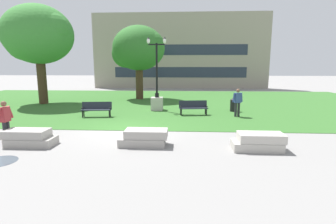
{
  "coord_description": "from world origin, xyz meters",
  "views": [
    {
      "loc": [
        2.68,
        -12.19,
        3.13
      ],
      "look_at": [
        2.07,
        -1.4,
        1.2
      ],
      "focal_mm": 28.0,
      "sensor_mm": 36.0,
      "label": 1
    }
  ],
  "objects_px": {
    "park_bench_near_right": "(97,108)",
    "person_bystander_near_lawn": "(238,101)",
    "concrete_block_center": "(30,138)",
    "person_skateboarder": "(5,119)",
    "lamp_post_left": "(157,96)",
    "concrete_block_right": "(258,142)",
    "skateboard": "(14,140)",
    "concrete_block_left": "(144,138)",
    "park_bench_near_left": "(193,107)",
    "trash_bin": "(234,104)"
  },
  "relations": [
    {
      "from": "trash_bin",
      "to": "person_bystander_near_lawn",
      "type": "xyz_separation_m",
      "value": [
        -0.14,
        -1.86,
        0.48
      ]
    },
    {
      "from": "lamp_post_left",
      "to": "skateboard",
      "type": "bearing_deg",
      "value": -122.6
    },
    {
      "from": "park_bench_near_left",
      "to": "person_bystander_near_lawn",
      "type": "relative_size",
      "value": 1.09
    },
    {
      "from": "concrete_block_center",
      "to": "person_skateboarder",
      "type": "relative_size",
      "value": 1.11
    },
    {
      "from": "skateboard",
      "to": "park_bench_near_right",
      "type": "bearing_deg",
      "value": 72.61
    },
    {
      "from": "person_skateboarder",
      "to": "park_bench_near_right",
      "type": "xyz_separation_m",
      "value": [
        1.98,
        5.45,
        -0.43
      ]
    },
    {
      "from": "concrete_block_left",
      "to": "trash_bin",
      "type": "bearing_deg",
      "value": 57.95
    },
    {
      "from": "concrete_block_center",
      "to": "person_bystander_near_lawn",
      "type": "distance_m",
      "value": 11.37
    },
    {
      "from": "person_bystander_near_lawn",
      "to": "park_bench_near_right",
      "type": "bearing_deg",
      "value": -176.53
    },
    {
      "from": "lamp_post_left",
      "to": "trash_bin",
      "type": "bearing_deg",
      "value": -2.63
    },
    {
      "from": "concrete_block_center",
      "to": "park_bench_near_right",
      "type": "distance_m",
      "value": 5.93
    },
    {
      "from": "park_bench_near_right",
      "to": "person_bystander_near_lawn",
      "type": "relative_size",
      "value": 1.08
    },
    {
      "from": "concrete_block_center",
      "to": "person_bystander_near_lawn",
      "type": "height_order",
      "value": "person_bystander_near_lawn"
    },
    {
      "from": "park_bench_near_left",
      "to": "park_bench_near_right",
      "type": "relative_size",
      "value": 1.0
    },
    {
      "from": "concrete_block_right",
      "to": "person_skateboarder",
      "type": "xyz_separation_m",
      "value": [
        -10.09,
        0.47,
        0.66
      ]
    },
    {
      "from": "trash_bin",
      "to": "person_bystander_near_lawn",
      "type": "height_order",
      "value": "person_bystander_near_lawn"
    },
    {
      "from": "concrete_block_left",
      "to": "park_bench_near_left",
      "type": "height_order",
      "value": "park_bench_near_left"
    },
    {
      "from": "concrete_block_left",
      "to": "person_skateboarder",
      "type": "bearing_deg",
      "value": 178.55
    },
    {
      "from": "park_bench_near_left",
      "to": "lamp_post_left",
      "type": "height_order",
      "value": "lamp_post_left"
    },
    {
      "from": "trash_bin",
      "to": "person_bystander_near_lawn",
      "type": "bearing_deg",
      "value": -94.21
    },
    {
      "from": "person_skateboarder",
      "to": "park_bench_near_right",
      "type": "relative_size",
      "value": 0.93
    },
    {
      "from": "skateboard",
      "to": "park_bench_near_right",
      "type": "height_order",
      "value": "park_bench_near_right"
    },
    {
      "from": "skateboard",
      "to": "person_bystander_near_lawn",
      "type": "distance_m",
      "value": 11.95
    },
    {
      "from": "lamp_post_left",
      "to": "park_bench_near_right",
      "type": "bearing_deg",
      "value": -142.81
    },
    {
      "from": "trash_bin",
      "to": "concrete_block_center",
      "type": "bearing_deg",
      "value": -139.06
    },
    {
      "from": "person_skateboarder",
      "to": "concrete_block_left",
      "type": "bearing_deg",
      "value": -1.45
    },
    {
      "from": "lamp_post_left",
      "to": "concrete_block_right",
      "type": "bearing_deg",
      "value": -61.43
    },
    {
      "from": "park_bench_near_left",
      "to": "lamp_post_left",
      "type": "relative_size",
      "value": 0.37
    },
    {
      "from": "person_skateboarder",
      "to": "park_bench_near_right",
      "type": "bearing_deg",
      "value": 70.03
    },
    {
      "from": "park_bench_near_right",
      "to": "lamp_post_left",
      "type": "height_order",
      "value": "lamp_post_left"
    },
    {
      "from": "skateboard",
      "to": "lamp_post_left",
      "type": "xyz_separation_m",
      "value": [
        5.16,
        8.07,
        0.95
      ]
    },
    {
      "from": "concrete_block_left",
      "to": "concrete_block_right",
      "type": "height_order",
      "value": "same"
    },
    {
      "from": "concrete_block_center",
      "to": "park_bench_near_right",
      "type": "bearing_deg",
      "value": 82.54
    },
    {
      "from": "concrete_block_right",
      "to": "person_skateboarder",
      "type": "relative_size",
      "value": 1.09
    },
    {
      "from": "park_bench_near_left",
      "to": "park_bench_near_right",
      "type": "height_order",
      "value": "same"
    },
    {
      "from": "trash_bin",
      "to": "park_bench_near_right",
      "type": "bearing_deg",
      "value": -164.77
    },
    {
      "from": "skateboard",
      "to": "trash_bin",
      "type": "distance_m",
      "value": 13.06
    },
    {
      "from": "lamp_post_left",
      "to": "person_bystander_near_lawn",
      "type": "bearing_deg",
      "value": -22.18
    },
    {
      "from": "person_skateboarder",
      "to": "park_bench_near_left",
      "type": "xyz_separation_m",
      "value": [
        7.92,
        6.41,
        -0.43
      ]
    },
    {
      "from": "concrete_block_right",
      "to": "lamp_post_left",
      "type": "distance_m",
      "value": 9.76
    },
    {
      "from": "skateboard",
      "to": "lamp_post_left",
      "type": "bearing_deg",
      "value": 57.4
    },
    {
      "from": "park_bench_near_right",
      "to": "person_bystander_near_lawn",
      "type": "bearing_deg",
      "value": 3.47
    },
    {
      "from": "skateboard",
      "to": "person_skateboarder",
      "type": "bearing_deg",
      "value": -179.58
    },
    {
      "from": "person_bystander_near_lawn",
      "to": "skateboard",
      "type": "bearing_deg",
      "value": -149.94
    },
    {
      "from": "person_skateboarder",
      "to": "lamp_post_left",
      "type": "relative_size",
      "value": 0.34
    },
    {
      "from": "concrete_block_right",
      "to": "trash_bin",
      "type": "xyz_separation_m",
      "value": [
        0.64,
        8.3,
        0.2
      ]
    },
    {
      "from": "concrete_block_center",
      "to": "skateboard",
      "type": "distance_m",
      "value": 1.05
    },
    {
      "from": "concrete_block_center",
      "to": "person_skateboarder",
      "type": "distance_m",
      "value": 1.44
    },
    {
      "from": "lamp_post_left",
      "to": "concrete_block_left",
      "type": "bearing_deg",
      "value": -87.94
    },
    {
      "from": "concrete_block_right",
      "to": "person_skateboarder",
      "type": "distance_m",
      "value": 10.12
    }
  ]
}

